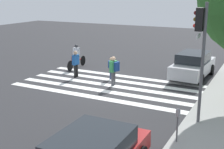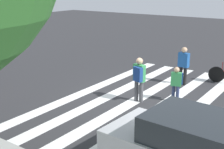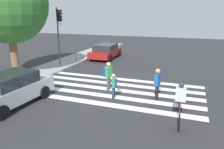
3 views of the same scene
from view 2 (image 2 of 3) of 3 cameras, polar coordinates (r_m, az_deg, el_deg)
ground_plane at (r=11.66m, az=4.77°, el=-4.48°), size 60.00×60.00×0.00m
crosswalk_stripes at (r=11.66m, az=4.78°, el=-4.46°), size 4.73×10.00×0.01m
pedestrian_adult_yellow_jacket at (r=13.37m, az=12.94°, el=1.96°), size 0.48×0.28×1.62m
pedestrian_child_with_backpack at (r=11.34m, az=11.74°, el=-1.29°), size 0.39×0.37×1.31m
pedestrian_adult_blue_shirt at (r=11.10m, az=4.93°, el=-0.38°), size 0.49×0.45×1.62m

